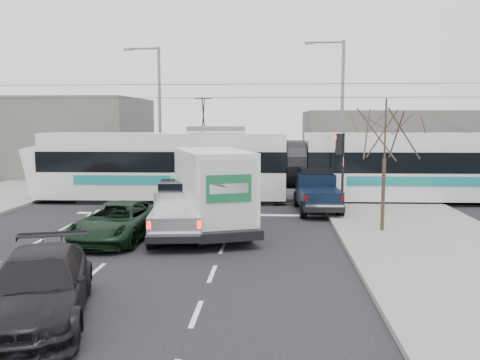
# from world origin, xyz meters

# --- Properties ---
(ground) EXTENTS (120.00, 120.00, 0.00)m
(ground) POSITION_xyz_m (0.00, 0.00, 0.00)
(ground) COLOR black
(ground) RESTS_ON ground
(sidewalk_right) EXTENTS (6.00, 60.00, 0.15)m
(sidewalk_right) POSITION_xyz_m (9.00, 0.00, 0.07)
(sidewalk_right) COLOR gray
(sidewalk_right) RESTS_ON ground
(rails) EXTENTS (60.00, 1.60, 0.03)m
(rails) POSITION_xyz_m (0.00, 10.00, 0.01)
(rails) COLOR #33302D
(rails) RESTS_ON ground
(building_left) EXTENTS (14.00, 10.00, 6.00)m
(building_left) POSITION_xyz_m (-14.00, 22.00, 3.00)
(building_left) COLOR slate
(building_left) RESTS_ON ground
(building_right) EXTENTS (12.00, 10.00, 5.00)m
(building_right) POSITION_xyz_m (12.00, 24.00, 2.50)
(building_right) COLOR slate
(building_right) RESTS_ON ground
(bare_tree) EXTENTS (2.40, 2.40, 5.00)m
(bare_tree) POSITION_xyz_m (7.60, 2.50, 3.79)
(bare_tree) COLOR #47382B
(bare_tree) RESTS_ON ground
(traffic_signal) EXTENTS (0.44, 0.44, 3.60)m
(traffic_signal) POSITION_xyz_m (6.47, 6.50, 2.74)
(traffic_signal) COLOR black
(traffic_signal) RESTS_ON ground
(street_lamp_near) EXTENTS (2.38, 0.25, 9.00)m
(street_lamp_near) POSITION_xyz_m (7.31, 14.00, 5.11)
(street_lamp_near) COLOR slate
(street_lamp_near) RESTS_ON ground
(street_lamp_far) EXTENTS (2.38, 0.25, 9.00)m
(street_lamp_far) POSITION_xyz_m (-4.19, 16.00, 5.11)
(street_lamp_far) COLOR slate
(street_lamp_far) RESTS_ON ground
(catenary) EXTENTS (60.00, 0.20, 7.00)m
(catenary) POSITION_xyz_m (0.00, 10.00, 3.88)
(catenary) COLOR black
(catenary) RESTS_ON ground
(tram) EXTENTS (26.72, 3.43, 5.44)m
(tram) POSITION_xyz_m (4.53, 9.80, 1.93)
(tram) COLOR white
(tram) RESTS_ON ground
(silver_pickup) EXTENTS (2.49, 5.60, 1.96)m
(silver_pickup) POSITION_xyz_m (-0.13, 1.85, 0.98)
(silver_pickup) COLOR black
(silver_pickup) RESTS_ON ground
(box_truck) EXTENTS (4.29, 6.83, 3.23)m
(box_truck) POSITION_xyz_m (1.00, 2.29, 1.60)
(box_truck) COLOR black
(box_truck) RESTS_ON ground
(navy_pickup) EXTENTS (2.09, 4.91, 2.03)m
(navy_pickup) POSITION_xyz_m (5.48, 7.31, 1.00)
(navy_pickup) COLOR black
(navy_pickup) RESTS_ON ground
(green_car) EXTENTS (2.57, 5.02, 1.36)m
(green_car) POSITION_xyz_m (-2.23, 0.86, 0.68)
(green_car) COLOR black
(green_car) RESTS_ON ground
(dark_car) EXTENTS (3.42, 5.47, 1.48)m
(dark_car) POSITION_xyz_m (-1.67, -6.56, 0.74)
(dark_car) COLOR black
(dark_car) RESTS_ON ground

